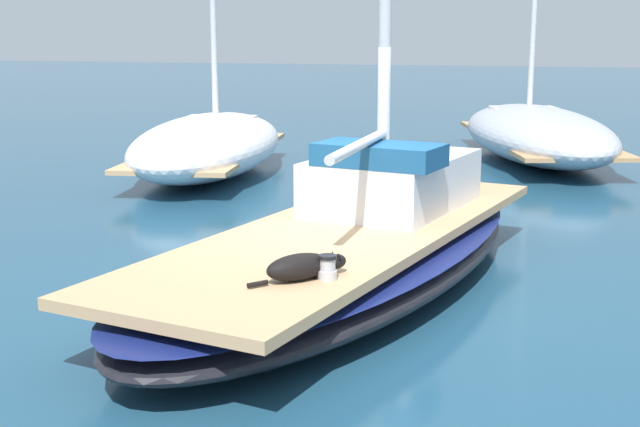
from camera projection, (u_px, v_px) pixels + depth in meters
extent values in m
plane|color=navy|center=(347.00, 288.00, 9.18)|extent=(120.00, 120.00, 0.00)
ellipsoid|color=black|center=(347.00, 262.00, 9.12)|extent=(3.88, 7.55, 0.56)
ellipsoid|color=navy|center=(347.00, 246.00, 9.08)|extent=(3.90, 7.59, 0.08)
cube|color=tan|center=(347.00, 232.00, 9.05)|extent=(3.33, 6.90, 0.10)
cylinder|color=silver|center=(360.00, 145.00, 8.60)|extent=(0.10, 2.20, 0.10)
cube|color=silver|center=(393.00, 182.00, 10.01)|extent=(1.81, 2.43, 0.60)
cube|color=navy|center=(379.00, 155.00, 9.20)|extent=(1.44, 0.95, 0.24)
ellipsoid|color=black|center=(299.00, 267.00, 7.11)|extent=(0.58, 0.63, 0.22)
ellipsoid|color=black|center=(335.00, 262.00, 7.31)|extent=(0.23, 0.24, 0.13)
cone|color=black|center=(332.00, 254.00, 7.34)|extent=(0.05, 0.05, 0.05)
cone|color=black|center=(339.00, 256.00, 7.26)|extent=(0.05, 0.05, 0.05)
cylinder|color=black|center=(316.00, 271.00, 7.29)|extent=(0.16, 0.17, 0.06)
cylinder|color=black|center=(324.00, 274.00, 7.19)|extent=(0.16, 0.17, 0.06)
cylinder|color=black|center=(258.00, 284.00, 6.91)|extent=(0.15, 0.16, 0.04)
cylinder|color=#B7B7BC|center=(328.00, 275.00, 7.13)|extent=(0.16, 0.16, 0.08)
cylinder|color=#B7B7BC|center=(328.00, 264.00, 7.11)|extent=(0.13, 0.13, 0.10)
cylinder|color=black|center=(328.00, 257.00, 7.10)|extent=(0.15, 0.15, 0.03)
ellipsoid|color=#B2B7C1|center=(537.00, 134.00, 18.16)|extent=(4.59, 7.48, 1.11)
cube|color=tan|center=(536.00, 139.00, 18.18)|extent=(3.89, 6.66, 0.08)
cube|color=silver|center=(531.00, 122.00, 18.64)|extent=(2.00, 2.44, 0.52)
cube|color=maroon|center=(554.00, 135.00, 16.93)|extent=(1.87, 2.40, 0.36)
ellipsoid|color=white|center=(208.00, 145.00, 16.28)|extent=(3.38, 6.38, 1.12)
cube|color=tan|center=(209.00, 151.00, 16.30)|extent=(2.80, 5.71, 0.08)
cube|color=silver|center=(214.00, 132.00, 16.68)|extent=(1.62, 2.01, 0.52)
cube|color=maroon|center=(193.00, 147.00, 15.23)|extent=(1.50, 1.99, 0.36)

